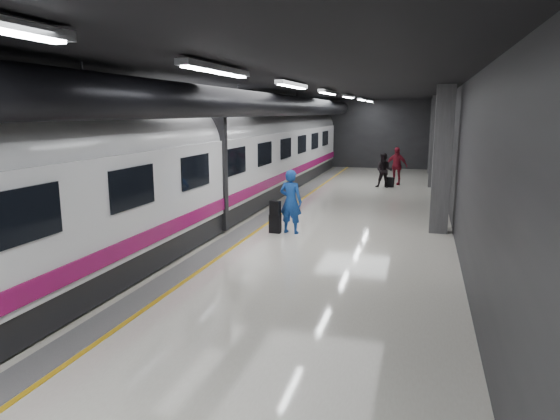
% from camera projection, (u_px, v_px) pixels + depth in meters
% --- Properties ---
extents(ground, '(40.00, 40.00, 0.00)m').
position_uv_depth(ground, '(281.00, 237.00, 15.00)').
color(ground, silver).
rests_on(ground, ground).
extents(platform_hall, '(10.02, 40.02, 4.51)m').
position_uv_depth(platform_hall, '(281.00, 117.00, 15.30)').
color(platform_hall, black).
rests_on(platform_hall, ground).
extents(train, '(3.05, 38.00, 4.05)m').
position_uv_depth(train, '(181.00, 165.00, 15.48)').
color(train, black).
rests_on(train, ground).
extents(traveler_main, '(0.79, 0.58, 1.98)m').
position_uv_depth(traveler_main, '(291.00, 202.00, 15.32)').
color(traveler_main, '#1753B0').
rests_on(traveler_main, ground).
extents(suitcase_main, '(0.37, 0.24, 0.58)m').
position_uv_depth(suitcase_main, '(275.00, 224.00, 15.46)').
color(suitcase_main, black).
rests_on(suitcase_main, ground).
extents(shoulder_bag, '(0.35, 0.24, 0.43)m').
position_uv_depth(shoulder_bag, '(275.00, 208.00, 15.32)').
color(shoulder_bag, black).
rests_on(shoulder_bag, suitcase_main).
extents(traveler_far_a, '(0.89, 0.72, 1.72)m').
position_uv_depth(traveler_far_a, '(384.00, 170.00, 24.66)').
color(traveler_far_a, black).
rests_on(traveler_far_a, ground).
extents(traveler_far_b, '(1.21, 0.70, 1.93)m').
position_uv_depth(traveler_far_b, '(396.00, 166.00, 25.74)').
color(traveler_far_b, maroon).
rests_on(traveler_far_b, ground).
extents(suitcase_far, '(0.39, 0.31, 0.50)m').
position_uv_depth(suitcase_far, '(390.00, 182.00, 24.99)').
color(suitcase_far, black).
rests_on(suitcase_far, ground).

